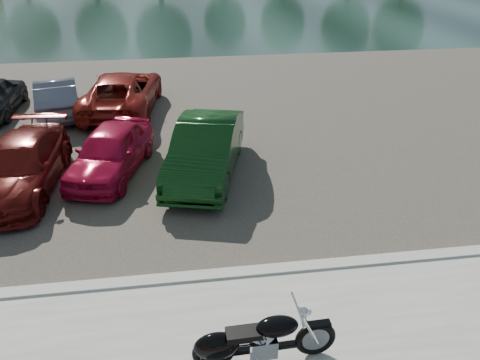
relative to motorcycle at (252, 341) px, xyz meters
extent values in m
plane|color=#595447|center=(0.72, 0.21, -0.56)|extent=(200.00, 200.00, 0.00)
cube|color=#9F9D96|center=(0.72, 2.21, -0.49)|extent=(60.00, 0.30, 0.14)
cube|color=#3B3730|center=(0.72, 11.21, -0.54)|extent=(60.00, 18.00, 0.04)
cube|color=#182C29|center=(0.72, 40.21, -0.56)|extent=(120.00, 40.00, 0.00)
torus|color=black|center=(1.04, 0.02, -0.12)|extent=(0.68, 0.14, 0.68)
torus|color=black|center=(-0.61, -0.02, -0.12)|extent=(0.68, 0.14, 0.68)
cylinder|color=#B2B2B7|center=(1.04, 0.02, -0.12)|extent=(0.46, 0.07, 0.46)
cylinder|color=#B2B2B7|center=(-0.61, -0.02, -0.12)|extent=(0.46, 0.07, 0.46)
cylinder|color=silver|center=(0.91, -0.08, 0.18)|extent=(0.33, 0.06, 0.63)
cylinder|color=silver|center=(0.90, 0.12, 0.18)|extent=(0.33, 0.06, 0.63)
cylinder|color=silver|center=(0.71, 0.01, 0.57)|extent=(0.06, 0.75, 0.04)
sphere|color=silver|center=(0.81, 0.02, 0.49)|extent=(0.16, 0.16, 0.16)
sphere|color=silver|center=(0.88, 0.02, 0.49)|extent=(0.11, 0.11, 0.11)
cube|color=black|center=(1.04, 0.02, 0.19)|extent=(0.45, 0.15, 0.06)
cube|color=black|center=(0.22, 0.00, -0.18)|extent=(1.20, 0.13, 0.08)
cube|color=silver|center=(0.17, 0.00, -0.11)|extent=(0.46, 0.33, 0.34)
cylinder|color=silver|center=(0.27, 0.00, 0.09)|extent=(0.25, 0.19, 0.27)
cylinder|color=silver|center=(0.07, 0.00, 0.09)|extent=(0.25, 0.19, 0.27)
ellipsoid|color=black|center=(0.40, 0.00, 0.26)|extent=(0.69, 0.38, 0.32)
cube|color=black|center=(-0.13, -0.01, 0.20)|extent=(0.56, 0.29, 0.10)
ellipsoid|color=black|center=(-0.56, -0.02, 0.00)|extent=(0.74, 0.36, 0.50)
cube|color=black|center=(-0.61, -0.02, -0.07)|extent=(0.40, 0.19, 0.30)
cylinder|color=silver|center=(-0.14, 0.15, -0.24)|extent=(1.10, 0.12, 0.09)
cylinder|color=silver|center=(-0.14, 0.15, -0.16)|extent=(1.10, 0.12, 0.09)
imported|color=#4E0D0B|center=(-5.13, 6.54, 0.15)|extent=(2.08, 4.69, 1.34)
imported|color=#AC0B31|center=(-2.87, 7.16, 0.15)|extent=(2.55, 4.23, 1.35)
imported|color=#0E3311|center=(-0.22, 6.73, 0.25)|extent=(2.74, 4.92, 1.54)
imported|color=slate|center=(-5.34, 12.36, 0.16)|extent=(2.28, 4.32, 1.36)
imported|color=maroon|center=(-2.95, 12.34, 0.22)|extent=(3.01, 5.55, 1.48)
camera|label=1|loc=(-0.90, -5.14, 5.74)|focal=35.00mm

